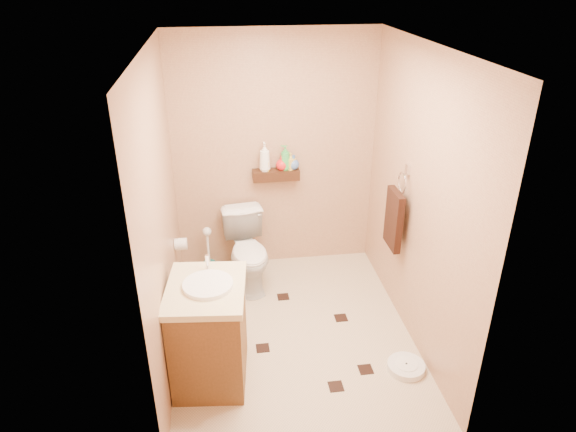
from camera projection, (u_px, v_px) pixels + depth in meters
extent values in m
plane|color=beige|center=(293.00, 333.00, 4.48)|extent=(2.50, 2.50, 0.00)
cube|color=tan|center=(275.00, 155.00, 5.05)|extent=(2.00, 0.04, 2.40)
cube|color=tan|center=(328.00, 306.00, 2.84)|extent=(2.00, 0.04, 2.40)
cube|color=tan|center=(161.00, 217.00, 3.82)|extent=(0.04, 2.50, 2.40)
cube|color=tan|center=(418.00, 201.00, 4.07)|extent=(0.04, 2.50, 2.40)
cube|color=white|center=(295.00, 46.00, 3.41)|extent=(2.00, 2.50, 0.02)
cube|color=#3C1C10|center=(276.00, 175.00, 5.06)|extent=(0.46, 0.14, 0.10)
cube|color=black|center=(263.00, 348.00, 4.30)|extent=(0.11, 0.11, 0.01)
cube|color=black|center=(341.00, 318.00, 4.66)|extent=(0.11, 0.11, 0.01)
cube|color=black|center=(336.00, 386.00, 3.91)|extent=(0.11, 0.11, 0.01)
cube|color=black|center=(220.00, 304.00, 4.85)|extent=(0.11, 0.11, 0.01)
cube|color=black|center=(366.00, 369.00, 4.07)|extent=(0.11, 0.11, 0.01)
cube|color=black|center=(283.00, 297.00, 4.95)|extent=(0.11, 0.11, 0.01)
imported|color=white|center=(248.00, 252.00, 5.01)|extent=(0.50, 0.76, 0.73)
cube|color=brown|center=(209.00, 335.00, 3.85)|extent=(0.58, 0.69, 0.78)
cube|color=beige|center=(205.00, 290.00, 3.66)|extent=(0.63, 0.73, 0.05)
cylinder|color=white|center=(208.00, 286.00, 3.65)|extent=(0.36, 0.36, 0.05)
cylinder|color=silver|center=(207.00, 262.00, 3.82)|extent=(0.03, 0.03, 0.12)
cylinder|color=white|center=(406.00, 367.00, 4.06)|extent=(0.32, 0.32, 0.05)
cylinder|color=white|center=(406.00, 364.00, 4.05)|extent=(0.18, 0.18, 0.01)
cylinder|color=#1B6E6C|center=(210.00, 268.00, 5.31)|extent=(0.12, 0.12, 0.13)
cylinder|color=white|center=(208.00, 247.00, 5.20)|extent=(0.02, 0.02, 0.38)
sphere|color=white|center=(207.00, 232.00, 5.12)|extent=(0.09, 0.09, 0.09)
cube|color=silver|center=(408.00, 169.00, 4.21)|extent=(0.03, 0.06, 0.08)
torus|color=silver|center=(402.00, 183.00, 4.26)|extent=(0.02, 0.19, 0.19)
cube|color=black|center=(394.00, 219.00, 4.40)|extent=(0.06, 0.30, 0.52)
cylinder|color=white|center=(181.00, 244.00, 4.67)|extent=(0.11, 0.11, 0.11)
cylinder|color=silver|center=(176.00, 239.00, 4.64)|extent=(0.04, 0.02, 0.02)
imported|color=white|center=(265.00, 157.00, 4.96)|extent=(0.12, 0.12, 0.28)
imported|color=yellow|center=(266.00, 164.00, 5.00)|extent=(0.08, 0.08, 0.14)
imported|color=red|center=(282.00, 163.00, 5.01)|extent=(0.14, 0.14, 0.15)
imported|color=green|center=(285.00, 158.00, 5.00)|extent=(0.11, 0.11, 0.25)
imported|color=gold|center=(291.00, 161.00, 5.02)|extent=(0.11, 0.11, 0.17)
imported|color=#466DB1|center=(293.00, 162.00, 5.03)|extent=(0.16, 0.16, 0.15)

